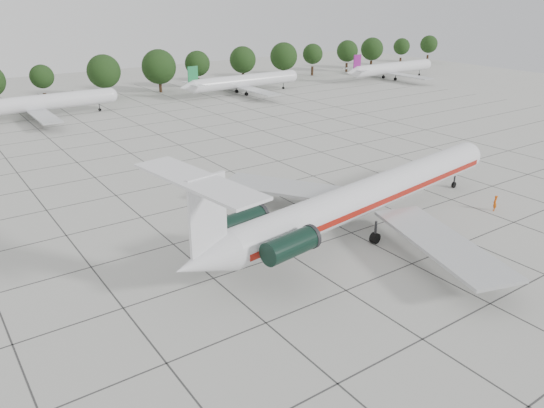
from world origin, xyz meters
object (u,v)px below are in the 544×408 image
object	(u,v)px
ground_crew	(495,203)
bg_airliner_c	(39,103)
bg_airliner_e	(392,68)
main_airliner	(359,199)
bg_airliner_d	(244,81)

from	to	relation	value
ground_crew	bg_airliner_c	distance (m)	82.91
bg_airliner_e	main_airliner	bearing A→B (deg)	-138.68
bg_airliner_c	bg_airliner_d	bearing A→B (deg)	-0.76
main_airliner	bg_airliner_c	world-z (taller)	main_airliner
bg_airliner_c	ground_crew	bearing A→B (deg)	-68.33
ground_crew	bg_airliner_d	distance (m)	77.92
bg_airliner_c	bg_airliner_e	bearing A→B (deg)	-3.15
bg_airliner_d	bg_airliner_e	distance (m)	45.27
ground_crew	bg_airliner_d	bearing A→B (deg)	-133.32
ground_crew	bg_airliner_c	world-z (taller)	bg_airliner_c
bg_airliner_c	bg_airliner_e	xyz separation A→B (m)	(90.76, -4.99, 0.00)
ground_crew	bg_airliner_c	xyz separation A→B (m)	(-30.61, 77.03, 2.01)
main_airliner	bg_airliner_e	xyz separation A→B (m)	(76.69, 67.41, -0.79)
ground_crew	bg_airliner_e	world-z (taller)	bg_airliner_e
bg_airliner_c	bg_airliner_e	world-z (taller)	same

